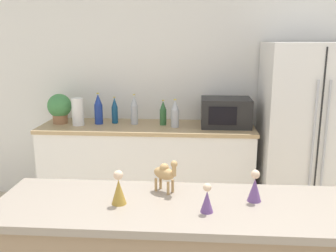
{
  "coord_description": "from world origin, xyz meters",
  "views": [
    {
      "loc": [
        0.03,
        -1.23,
        1.74
      ],
      "look_at": [
        -0.16,
        1.37,
        1.13
      ],
      "focal_mm": 40.0,
      "sensor_mm": 36.0,
      "label": 1
    }
  ],
  "objects_px": {
    "back_bottle_2": "(175,114)",
    "camel_figurine": "(165,173)",
    "refrigerator": "(306,134)",
    "back_bottle_0": "(163,113)",
    "back_bottle_3": "(134,110)",
    "back_bottle_4": "(98,109)",
    "back_bottle_1": "(115,111)",
    "wise_man_figurine_blue": "(119,190)",
    "wise_man_figurine_crimson": "(207,200)",
    "microwave": "(226,112)",
    "wise_man_figurine_purple": "(255,188)",
    "paper_towel_roll": "(78,112)",
    "potted_plant": "(60,107)"
  },
  "relations": [
    {
      "from": "camel_figurine",
      "to": "wise_man_figurine_crimson",
      "type": "bearing_deg",
      "value": -46.24
    },
    {
      "from": "wise_man_figurine_blue",
      "to": "camel_figurine",
      "type": "bearing_deg",
      "value": 37.22
    },
    {
      "from": "potted_plant",
      "to": "back_bottle_2",
      "type": "height_order",
      "value": "potted_plant"
    },
    {
      "from": "wise_man_figurine_crimson",
      "to": "microwave",
      "type": "bearing_deg",
      "value": 83.45
    },
    {
      "from": "back_bottle_3",
      "to": "camel_figurine",
      "type": "xyz_separation_m",
      "value": [
        0.47,
        -1.98,
        0.07
      ]
    },
    {
      "from": "back_bottle_1",
      "to": "back_bottle_3",
      "type": "distance_m",
      "value": 0.21
    },
    {
      "from": "wise_man_figurine_blue",
      "to": "refrigerator",
      "type": "bearing_deg",
      "value": 55.03
    },
    {
      "from": "back_bottle_1",
      "to": "back_bottle_3",
      "type": "xyz_separation_m",
      "value": [
        0.21,
        -0.03,
        0.02
      ]
    },
    {
      "from": "microwave",
      "to": "back_bottle_0",
      "type": "height_order",
      "value": "microwave"
    },
    {
      "from": "back_bottle_4",
      "to": "wise_man_figurine_crimson",
      "type": "bearing_deg",
      "value": -64.62
    },
    {
      "from": "microwave",
      "to": "wise_man_figurine_crimson",
      "type": "xyz_separation_m",
      "value": [
        -0.25,
        -2.16,
        0.04
      ]
    },
    {
      "from": "back_bottle_3",
      "to": "wise_man_figurine_crimson",
      "type": "relative_size",
      "value": 2.34
    },
    {
      "from": "back_bottle_4",
      "to": "wise_man_figurine_purple",
      "type": "xyz_separation_m",
      "value": [
        1.25,
        -2.04,
        0.03
      ]
    },
    {
      "from": "wise_man_figurine_crimson",
      "to": "wise_man_figurine_purple",
      "type": "distance_m",
      "value": 0.25
    },
    {
      "from": "potted_plant",
      "to": "microwave",
      "type": "relative_size",
      "value": 0.63
    },
    {
      "from": "back_bottle_0",
      "to": "potted_plant",
      "type": "bearing_deg",
      "value": 179.98
    },
    {
      "from": "potted_plant",
      "to": "back_bottle_4",
      "type": "bearing_deg",
      "value": -0.26
    },
    {
      "from": "back_bottle_4",
      "to": "paper_towel_roll",
      "type": "bearing_deg",
      "value": -157.92
    },
    {
      "from": "microwave",
      "to": "camel_figurine",
      "type": "relative_size",
      "value": 2.84
    },
    {
      "from": "potted_plant",
      "to": "back_bottle_2",
      "type": "relative_size",
      "value": 1.09
    },
    {
      "from": "potted_plant",
      "to": "wise_man_figurine_purple",
      "type": "relative_size",
      "value": 2.02
    },
    {
      "from": "wise_man_figurine_blue",
      "to": "back_bottle_0",
      "type": "bearing_deg",
      "value": 89.49
    },
    {
      "from": "back_bottle_0",
      "to": "microwave",
      "type": "bearing_deg",
      "value": -1.47
    },
    {
      "from": "microwave",
      "to": "wise_man_figurine_crimson",
      "type": "height_order",
      "value": "microwave"
    },
    {
      "from": "microwave",
      "to": "wise_man_figurine_purple",
      "type": "xyz_separation_m",
      "value": [
        -0.03,
        -2.03,
        0.04
      ]
    },
    {
      "from": "wise_man_figurine_blue",
      "to": "paper_towel_roll",
      "type": "bearing_deg",
      "value": 112.1
    },
    {
      "from": "wise_man_figurine_blue",
      "to": "back_bottle_2",
      "type": "bearing_deg",
      "value": 85.96
    },
    {
      "from": "back_bottle_0",
      "to": "back_bottle_3",
      "type": "bearing_deg",
      "value": 177.12
    },
    {
      "from": "back_bottle_4",
      "to": "wise_man_figurine_purple",
      "type": "distance_m",
      "value": 2.39
    },
    {
      "from": "potted_plant",
      "to": "back_bottle_4",
      "type": "height_order",
      "value": "back_bottle_4"
    },
    {
      "from": "back_bottle_1",
      "to": "back_bottle_3",
      "type": "relative_size",
      "value": 0.89
    },
    {
      "from": "back_bottle_2",
      "to": "microwave",
      "type": "bearing_deg",
      "value": 8.43
    },
    {
      "from": "microwave",
      "to": "wise_man_figurine_purple",
      "type": "relative_size",
      "value": 3.21
    },
    {
      "from": "wise_man_figurine_purple",
      "to": "back_bottle_1",
      "type": "bearing_deg",
      "value": 117.64
    },
    {
      "from": "back_bottle_0",
      "to": "back_bottle_4",
      "type": "relative_size",
      "value": 0.8
    },
    {
      "from": "microwave",
      "to": "refrigerator",
      "type": "bearing_deg",
      "value": -7.2
    },
    {
      "from": "microwave",
      "to": "wise_man_figurine_purple",
      "type": "bearing_deg",
      "value": -90.77
    },
    {
      "from": "camel_figurine",
      "to": "wise_man_figurine_blue",
      "type": "height_order",
      "value": "camel_figurine"
    },
    {
      "from": "back_bottle_2",
      "to": "paper_towel_roll",
      "type": "bearing_deg",
      "value": 179.35
    },
    {
      "from": "paper_towel_roll",
      "to": "wise_man_figurine_blue",
      "type": "height_order",
      "value": "wise_man_figurine_blue"
    },
    {
      "from": "back_bottle_4",
      "to": "back_bottle_1",
      "type": "bearing_deg",
      "value": 16.54
    },
    {
      "from": "back_bottle_3",
      "to": "back_bottle_0",
      "type": "bearing_deg",
      "value": -2.88
    },
    {
      "from": "back_bottle_2",
      "to": "camel_figurine",
      "type": "xyz_separation_m",
      "value": [
        0.05,
        -1.88,
        0.09
      ]
    },
    {
      "from": "refrigerator",
      "to": "microwave",
      "type": "xyz_separation_m",
      "value": [
        -0.76,
        0.1,
        0.18
      ]
    },
    {
      "from": "wise_man_figurine_crimson",
      "to": "paper_towel_roll",
      "type": "bearing_deg",
      "value": 120.23
    },
    {
      "from": "refrigerator",
      "to": "camel_figurine",
      "type": "xyz_separation_m",
      "value": [
        -1.21,
        -1.86,
        0.26
      ]
    },
    {
      "from": "wise_man_figurine_crimson",
      "to": "wise_man_figurine_blue",
      "type": "bearing_deg",
      "value": 172.12
    },
    {
      "from": "microwave",
      "to": "potted_plant",
      "type": "bearing_deg",
      "value": 179.44
    },
    {
      "from": "back_bottle_0",
      "to": "wise_man_figurine_crimson",
      "type": "distance_m",
      "value": 2.2
    },
    {
      "from": "back_bottle_3",
      "to": "wise_man_figurine_crimson",
      "type": "bearing_deg",
      "value": -73.04
    }
  ]
}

